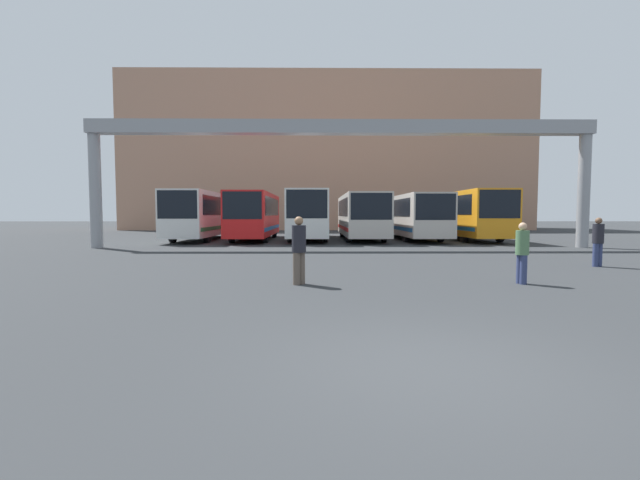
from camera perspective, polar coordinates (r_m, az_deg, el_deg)
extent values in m
plane|color=#2D3033|center=(5.25, 14.85, -16.48)|extent=(200.00, 200.00, 0.00)
cube|color=tan|center=(53.15, 0.88, 10.96)|extent=(45.97, 12.00, 17.40)
cylinder|color=gray|center=(25.38, -27.76, 5.78)|extent=(0.60, 0.60, 5.95)
cylinder|color=gray|center=(26.70, 31.73, 5.52)|extent=(0.60, 0.60, 5.95)
cube|color=gray|center=(23.06, 2.85, 14.77)|extent=(26.34, 0.80, 0.70)
cube|color=silver|center=(30.74, -15.42, 3.37)|extent=(2.46, 10.72, 2.88)
cube|color=black|center=(25.62, -18.50, 4.52)|extent=(2.27, 0.06, 1.61)
cube|color=black|center=(30.75, -15.43, 4.37)|extent=(2.49, 9.11, 1.21)
cube|color=#268C4C|center=(30.76, -15.39, 1.66)|extent=(2.49, 10.19, 0.24)
cylinder|color=black|center=(28.20, -19.04, 0.75)|extent=(0.28, 1.07, 1.07)
cylinder|color=black|center=(27.59, -14.82, 0.77)|extent=(0.28, 1.07, 1.07)
cylinder|color=black|center=(33.94, -15.84, 1.24)|extent=(0.28, 1.07, 1.07)
cylinder|color=black|center=(33.44, -12.29, 1.26)|extent=(0.28, 1.07, 1.07)
cube|color=red|center=(29.76, -8.67, 3.40)|extent=(2.44, 10.21, 2.82)
cube|color=black|center=(24.74, -10.34, 4.57)|extent=(2.24, 0.06, 1.58)
cube|color=black|center=(29.76, -8.68, 4.40)|extent=(2.47, 8.68, 1.18)
cube|color=#1966B2|center=(29.77, -8.65, 1.66)|extent=(2.47, 9.70, 0.24)
cylinder|color=black|center=(27.15, -11.71, 0.72)|extent=(0.28, 1.02, 1.02)
cylinder|color=black|center=(26.82, -7.26, 0.73)|extent=(0.28, 1.02, 1.02)
cylinder|color=black|center=(32.77, -9.78, 1.20)|extent=(0.28, 1.02, 1.02)
cylinder|color=black|center=(32.50, -6.09, 1.21)|extent=(0.28, 1.02, 1.02)
cube|color=silver|center=(29.90, -1.55, 3.54)|extent=(2.55, 11.07, 2.92)
cube|color=black|center=(24.39, -1.77, 4.82)|extent=(2.34, 0.06, 1.64)
cube|color=black|center=(29.90, -1.55, 4.58)|extent=(2.58, 9.41, 1.23)
cube|color=#1966B2|center=(29.91, -1.54, 1.74)|extent=(2.58, 10.52, 0.24)
cylinder|color=black|center=(26.87, -4.03, 0.73)|extent=(0.28, 0.99, 0.99)
cylinder|color=black|center=(26.83, 0.73, 0.73)|extent=(0.28, 0.99, 0.99)
cylinder|color=black|center=(33.06, -3.38, 1.24)|extent=(0.28, 0.99, 0.99)
cylinder|color=black|center=(33.03, 0.48, 1.25)|extent=(0.28, 0.99, 0.99)
cube|color=beige|center=(30.18, 5.47, 3.35)|extent=(2.58, 11.31, 2.74)
cube|color=black|center=(24.59, 6.86, 4.48)|extent=(2.37, 0.06, 1.53)
cube|color=black|center=(30.19, 5.47, 4.30)|extent=(2.61, 9.61, 1.15)
cube|color=red|center=(30.20, 5.46, 1.68)|extent=(2.61, 10.75, 0.24)
cylinder|color=black|center=(26.96, 3.78, 0.70)|extent=(0.28, 0.96, 0.96)
cylinder|color=black|center=(27.22, 8.52, 0.70)|extent=(0.28, 0.96, 0.96)
cylinder|color=black|center=(33.27, 2.95, 1.23)|extent=(0.28, 0.96, 0.96)
cylinder|color=black|center=(33.49, 6.80, 1.23)|extent=(0.28, 0.96, 0.96)
cube|color=beige|center=(31.35, 12.07, 3.26)|extent=(2.51, 12.47, 2.70)
cube|color=black|center=(25.33, 15.16, 4.29)|extent=(2.31, 0.06, 1.51)
cube|color=black|center=(31.35, 12.08, 4.16)|extent=(2.54, 10.60, 1.13)
cube|color=#1966B2|center=(31.37, 12.05, 1.68)|extent=(2.54, 11.84, 0.24)
cylinder|color=black|center=(27.74, 11.41, 0.82)|extent=(0.28, 1.06, 1.06)
cylinder|color=black|center=(28.27, 15.75, 0.81)|extent=(0.28, 1.06, 1.06)
cylinder|color=black|center=(34.59, 9.01, 1.36)|extent=(0.28, 1.06, 1.06)
cylinder|color=black|center=(35.02, 12.54, 1.35)|extent=(0.28, 1.06, 1.06)
cube|color=orange|center=(31.88, 18.74, 3.35)|extent=(2.59, 11.47, 2.92)
cube|color=black|center=(26.56, 22.85, 4.44)|extent=(2.38, 0.06, 1.64)
cube|color=black|center=(31.89, 18.76, 4.33)|extent=(2.62, 9.75, 1.23)
cube|color=#1966B2|center=(31.90, 18.71, 1.67)|extent=(2.62, 10.89, 0.24)
cylinder|color=black|center=(28.51, 18.66, 0.69)|extent=(0.28, 0.97, 0.97)
cylinder|color=black|center=(29.33, 22.86, 0.67)|extent=(0.28, 0.97, 0.97)
cylinder|color=black|center=(34.63, 15.16, 1.22)|extent=(0.28, 0.97, 0.97)
cylinder|color=black|center=(35.31, 18.71, 1.19)|extent=(0.28, 0.97, 0.97)
cylinder|color=navy|center=(17.22, 32.85, -1.70)|extent=(0.18, 0.18, 0.79)
cylinder|color=navy|center=(17.34, 33.20, -1.68)|extent=(0.18, 0.18, 0.79)
cylinder|color=black|center=(17.24, 33.11, 0.72)|extent=(0.35, 0.35, 0.66)
sphere|color=brown|center=(17.23, 33.16, 2.17)|extent=(0.21, 0.21, 0.21)
cylinder|color=navy|center=(12.02, 25.49, -3.59)|extent=(0.17, 0.17, 0.75)
cylinder|color=navy|center=(12.14, 25.10, -3.52)|extent=(0.17, 0.17, 0.75)
cylinder|color=#4C724C|center=(12.02, 25.38, -0.32)|extent=(0.33, 0.33, 0.62)
sphere|color=tan|center=(12.00, 25.43, 1.64)|extent=(0.20, 0.20, 0.20)
cylinder|color=brown|center=(10.90, -2.50, -3.76)|extent=(0.19, 0.19, 0.82)
cylinder|color=brown|center=(10.80, -3.14, -3.83)|extent=(0.19, 0.19, 0.82)
cylinder|color=black|center=(10.78, -2.83, 0.16)|extent=(0.36, 0.36, 0.68)
sphere|color=#8C6647|center=(10.76, -2.84, 2.56)|extent=(0.22, 0.22, 0.22)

